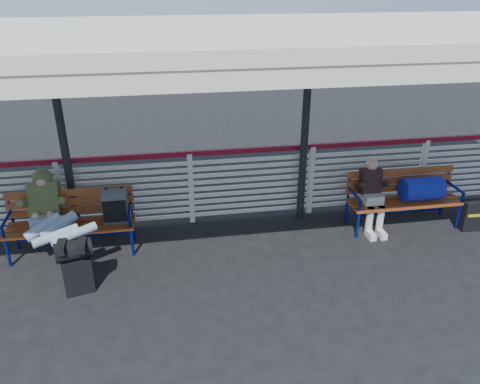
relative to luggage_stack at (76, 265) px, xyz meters
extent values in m
plane|color=black|center=(1.58, -0.27, -0.41)|extent=(60.00, 60.00, 0.00)
cube|color=silver|center=(1.58, 1.63, 0.19)|extent=(12.00, 0.04, 1.04)
cube|color=maroon|center=(1.58, 1.63, 0.79)|extent=(12.00, 0.06, 0.08)
cube|color=silver|center=(1.58, 0.63, 2.67)|extent=(12.60, 3.60, 0.16)
cube|color=silver|center=(1.58, -1.12, 2.54)|extent=(12.60, 0.06, 0.30)
cylinder|color=black|center=(-0.22, 1.48, 1.09)|extent=(0.12, 0.12, 3.00)
cylinder|color=black|center=(3.38, 1.48, 1.09)|extent=(0.12, 0.12, 3.00)
cube|color=black|center=(0.00, 0.00, -0.16)|extent=(0.40, 0.30, 0.49)
cylinder|color=black|center=(0.00, 0.00, 0.21)|extent=(0.50, 0.36, 0.25)
cube|color=brown|center=(-0.20, 0.95, 0.04)|extent=(1.80, 0.50, 0.04)
cube|color=brown|center=(-0.20, 1.21, 0.31)|extent=(1.80, 0.10, 0.40)
cylinder|color=navy|center=(-1.05, 0.75, -0.18)|extent=(0.04, 0.04, 0.45)
cylinder|color=navy|center=(0.65, 0.75, -0.18)|extent=(0.04, 0.04, 0.45)
cylinder|color=navy|center=(-1.05, 1.22, 0.04)|extent=(0.04, 0.04, 0.90)
cylinder|color=navy|center=(0.65, 1.22, 0.04)|extent=(0.04, 0.04, 0.90)
cube|color=#505458|center=(0.45, 0.97, 0.31)|extent=(0.34, 0.21, 0.48)
cube|color=brown|center=(4.92, 0.90, 0.04)|extent=(1.80, 0.50, 0.04)
cube|color=brown|center=(4.92, 1.16, 0.31)|extent=(1.80, 0.10, 0.40)
cylinder|color=navy|center=(4.07, 0.70, -0.18)|extent=(0.04, 0.04, 0.45)
cylinder|color=navy|center=(5.77, 0.70, -0.18)|extent=(0.04, 0.04, 0.45)
cylinder|color=navy|center=(4.07, 1.17, 0.04)|extent=(0.04, 0.04, 0.90)
cylinder|color=navy|center=(5.77, 1.17, 0.04)|extent=(0.04, 0.04, 0.90)
cylinder|color=navy|center=(5.17, 0.90, 0.25)|extent=(0.64, 0.37, 0.37)
cube|color=#98B2CD|center=(-0.55, 1.00, 0.13)|extent=(0.36, 0.26, 0.18)
cube|color=#4E502A|center=(-0.55, 1.20, 0.39)|extent=(0.42, 0.38, 0.53)
sphere|color=#4E502A|center=(-0.55, 1.30, 0.67)|extent=(0.28, 0.28, 0.28)
sphere|color=tan|center=(-0.55, 1.26, 0.66)|extent=(0.21, 0.21, 0.21)
cube|color=black|center=(-0.12, -0.06, 0.31)|extent=(0.11, 0.27, 0.10)
cube|color=black|center=(0.12, -0.06, 0.31)|extent=(0.11, 0.27, 0.10)
cube|color=beige|center=(4.37, 0.93, 0.12)|extent=(0.30, 0.24, 0.16)
cube|color=black|center=(4.37, 1.07, 0.37)|extent=(0.32, 0.23, 0.42)
sphere|color=tan|center=(4.37, 1.09, 0.64)|extent=(0.19, 0.19, 0.19)
cylinder|color=beige|center=(4.28, 0.75, -0.17)|extent=(0.11, 0.11, 0.46)
cylinder|color=beige|center=(4.46, 0.75, -0.17)|extent=(0.11, 0.11, 0.46)
cube|color=silver|center=(4.28, 0.65, -0.36)|extent=(0.10, 0.24, 0.10)
cube|color=silver|center=(4.46, 0.65, -0.36)|extent=(0.10, 0.24, 0.10)
cube|color=black|center=(5.97, 0.65, -0.16)|extent=(0.36, 0.21, 0.50)
cube|color=gold|center=(5.97, 0.54, -0.11)|extent=(0.30, 0.03, 0.04)
camera|label=1|loc=(1.23, -5.23, 3.36)|focal=35.00mm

